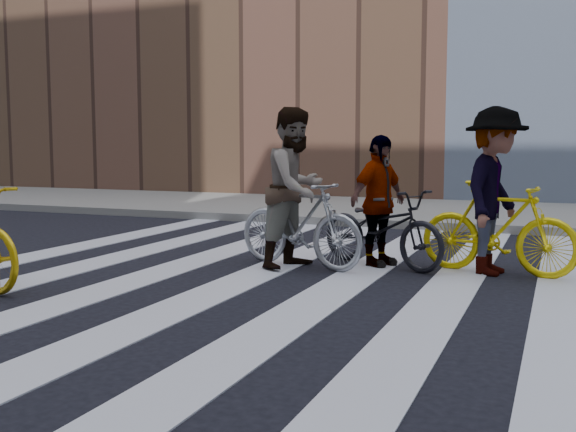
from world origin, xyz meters
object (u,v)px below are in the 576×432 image
Objects in this scene: rider_right at (495,191)px; bike_silver_mid at (299,223)px; bike_yellow_right at (498,228)px; bike_dark_rear at (382,228)px; rider_rear at (378,201)px; rider_mid at (296,188)px.

bike_silver_mid is at bearing 111.71° from rider_right.
rider_right reaches higher than bike_yellow_right.
bike_yellow_right is at bearing -62.66° from bike_silver_mid.
rider_right is (2.24, 0.45, 0.42)m from bike_silver_mid.
bike_dark_rear is (-1.37, 0.00, -0.06)m from bike_yellow_right.
rider_rear reaches higher than bike_dark_rear.
bike_yellow_right is 0.99× the size of bike_dark_rear.
bike_dark_rear is at bearing 100.36° from rider_right.
bike_silver_mid is 1.01m from rider_rear.
rider_rear is (-0.05, 0.00, 0.33)m from bike_dark_rear.
rider_right reaches higher than rider_rear.
rider_rear is at bearing 100.36° from bike_yellow_right.
bike_yellow_right is at bearing -65.25° from bike_dark_rear.
rider_right is 1.38m from rider_rear.
rider_mid is (-0.05, 0.00, 0.43)m from bike_silver_mid.
rider_mid is at bearing 111.47° from rider_right.
rider_right reaches higher than bike_dark_rear.
rider_right is at bearing -65.25° from rider_rear.
bike_silver_mid is 1.01× the size of bike_yellow_right.
bike_yellow_right is at bearing -79.63° from rider_right.
bike_yellow_right is 0.93× the size of rider_right.
rider_mid is 1.20× the size of rider_rear.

